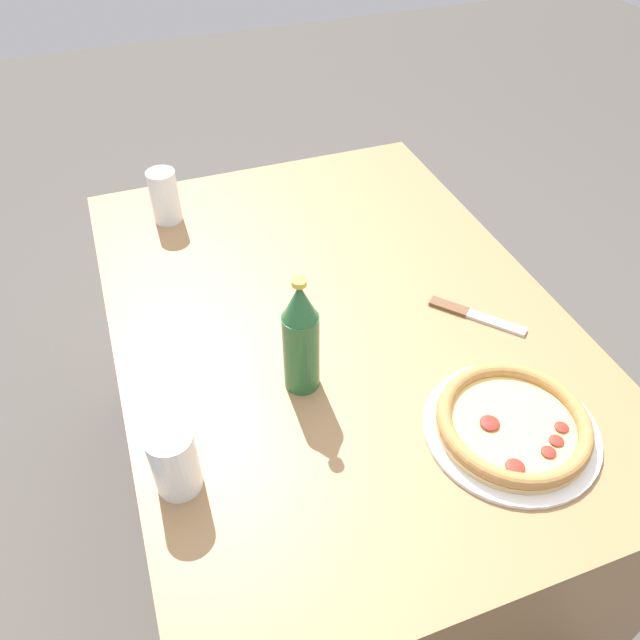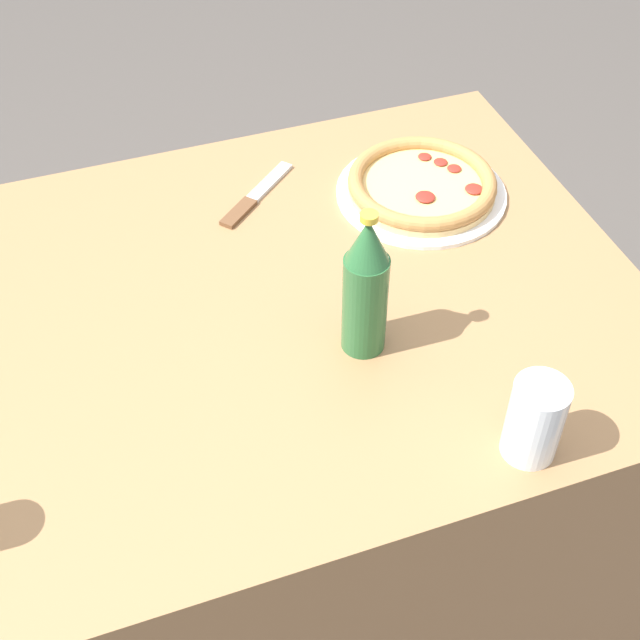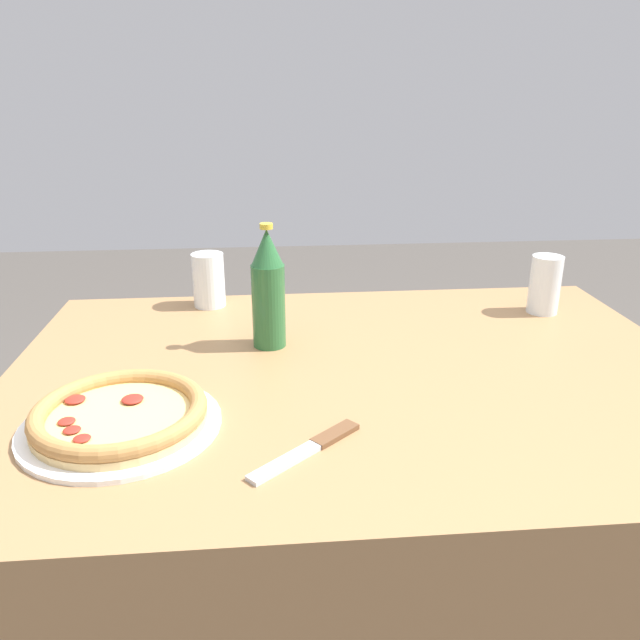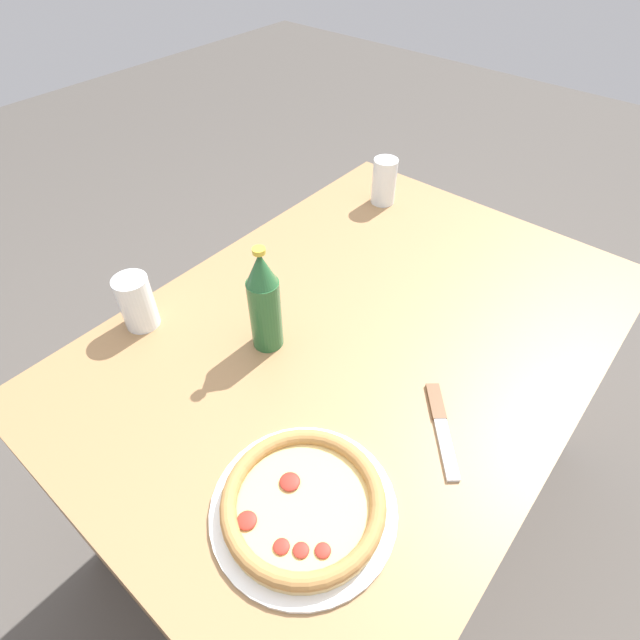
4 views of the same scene
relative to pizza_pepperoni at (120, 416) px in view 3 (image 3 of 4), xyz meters
The scene contains 6 objects.
table 0.58m from the pizza_pepperoni, 155.95° to the right, with size 1.25×0.89×0.76m.
pizza_pepperoni is the anchor object (origin of this frame).
glass_iced_tea 0.94m from the pizza_pepperoni, 152.61° to the right, with size 0.07×0.07×0.13m.
glass_lemonade 0.55m from the pizza_pepperoni, 99.42° to the right, with size 0.07×0.07×0.12m.
beer_bottle 0.38m from the pizza_pepperoni, 127.16° to the right, with size 0.06×0.06×0.24m.
knife 0.29m from the pizza_pepperoni, 162.73° to the left, with size 0.17×0.15×0.01m.
Camera 3 is at (0.16, 1.00, 1.24)m, focal length 35.00 mm.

